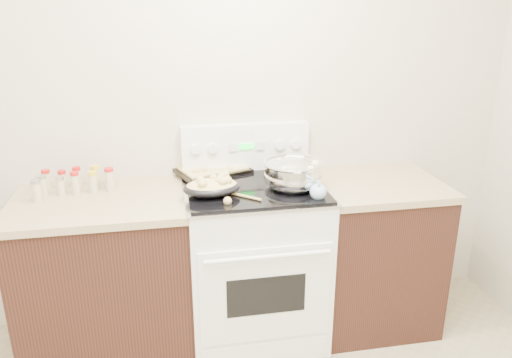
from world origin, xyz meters
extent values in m
cube|color=beige|center=(0.00, 1.77, 1.35)|extent=(4.00, 0.05, 2.70)
cube|color=black|center=(-0.48, 1.43, 0.44)|extent=(0.90, 0.64, 0.88)
cube|color=brown|center=(-0.48, 1.43, 0.90)|extent=(0.93, 0.67, 0.04)
cube|color=black|center=(1.08, 1.43, 0.44)|extent=(0.70, 0.64, 0.88)
cube|color=brown|center=(1.08, 1.43, 0.90)|extent=(0.73, 0.67, 0.04)
cube|color=white|center=(0.35, 1.42, 0.46)|extent=(0.76, 0.66, 0.92)
cube|color=white|center=(0.35, 1.08, 0.45)|extent=(0.70, 0.01, 0.55)
cube|color=black|center=(0.35, 1.08, 0.46)|extent=(0.42, 0.01, 0.22)
cylinder|color=white|center=(0.35, 1.04, 0.70)|extent=(0.65, 0.02, 0.02)
cube|color=white|center=(0.35, 1.09, 0.08)|extent=(0.70, 0.01, 0.14)
cube|color=silver|center=(0.35, 1.42, 0.93)|extent=(0.78, 0.68, 0.01)
cube|color=black|center=(0.35, 1.42, 0.94)|extent=(0.74, 0.64, 0.01)
cube|color=white|center=(0.35, 1.72, 1.08)|extent=(0.76, 0.07, 0.28)
cylinder|color=white|center=(0.05, 1.67, 1.10)|extent=(0.06, 0.02, 0.06)
cylinder|color=white|center=(0.15, 1.67, 1.10)|extent=(0.06, 0.02, 0.06)
cylinder|color=white|center=(0.55, 1.67, 1.10)|extent=(0.06, 0.02, 0.06)
cylinder|color=white|center=(0.65, 1.67, 1.10)|extent=(0.06, 0.02, 0.06)
cube|color=#19E533|center=(0.35, 1.67, 1.10)|extent=(0.09, 0.00, 0.04)
cube|color=silver|center=(0.27, 1.67, 1.10)|extent=(0.05, 0.00, 0.05)
cube|color=silver|center=(0.43, 1.67, 1.10)|extent=(0.05, 0.00, 0.05)
ellipsoid|color=silver|center=(0.55, 1.35, 1.01)|extent=(0.37, 0.37, 0.19)
cylinder|color=silver|center=(0.55, 1.35, 0.95)|extent=(0.18, 0.18, 0.01)
torus|color=silver|center=(0.55, 1.35, 1.08)|extent=(0.33, 0.33, 0.02)
cylinder|color=silver|center=(0.55, 1.35, 1.03)|extent=(0.31, 0.31, 0.11)
cylinder|color=olive|center=(0.55, 1.35, 1.07)|extent=(0.29, 0.29, 0.00)
cube|color=#F3E9B4|center=(0.62, 1.25, 1.08)|extent=(0.03, 0.03, 0.03)
cube|color=#F3E9B4|center=(0.57, 1.35, 1.08)|extent=(0.03, 0.03, 0.02)
cube|color=#F3E9B4|center=(0.50, 1.33, 1.08)|extent=(0.03, 0.03, 0.02)
cube|color=#F3E9B4|center=(0.49, 1.43, 1.08)|extent=(0.03, 0.03, 0.02)
cube|color=#F3E9B4|center=(0.60, 1.43, 1.08)|extent=(0.03, 0.03, 0.02)
cube|color=#F3E9B4|center=(0.55, 1.41, 1.08)|extent=(0.03, 0.03, 0.02)
cube|color=#F3E9B4|center=(0.50, 1.31, 1.08)|extent=(0.03, 0.03, 0.02)
cube|color=#F3E9B4|center=(0.48, 1.28, 1.08)|extent=(0.03, 0.03, 0.02)
cube|color=#F3E9B4|center=(0.47, 1.35, 1.08)|extent=(0.03, 0.03, 0.02)
cube|color=#F3E9B4|center=(0.53, 1.35, 1.08)|extent=(0.03, 0.03, 0.02)
cube|color=#F3E9B4|center=(0.54, 1.45, 1.08)|extent=(0.03, 0.03, 0.02)
cube|color=#F3E9B4|center=(0.68, 1.34, 1.08)|extent=(0.04, 0.04, 0.02)
cube|color=#F3E9B4|center=(0.56, 1.29, 1.08)|extent=(0.04, 0.04, 0.02)
cube|color=#F3E9B4|center=(0.55, 1.40, 1.08)|extent=(0.03, 0.03, 0.02)
cube|color=#F3E9B4|center=(0.67, 1.35, 1.08)|extent=(0.04, 0.04, 0.02)
cube|color=#F3E9B4|center=(0.48, 1.35, 1.08)|extent=(0.02, 0.02, 0.02)
ellipsoid|color=black|center=(0.10, 1.32, 0.98)|extent=(0.32, 0.24, 0.08)
ellipsoid|color=#D5BF71|center=(0.10, 1.32, 1.00)|extent=(0.29, 0.21, 0.06)
sphere|color=#D5BF71|center=(0.05, 1.27, 1.03)|extent=(0.05, 0.05, 0.05)
sphere|color=#D5BF71|center=(0.12, 1.36, 1.03)|extent=(0.04, 0.04, 0.04)
sphere|color=#D5BF71|center=(0.16, 1.34, 1.03)|extent=(0.04, 0.04, 0.04)
sphere|color=#D5BF71|center=(0.14, 1.31, 1.03)|extent=(0.04, 0.04, 0.04)
sphere|color=#D5BF71|center=(0.18, 1.38, 1.03)|extent=(0.05, 0.05, 0.05)
sphere|color=#D5BF71|center=(0.19, 1.30, 1.03)|extent=(0.05, 0.05, 0.05)
sphere|color=#D5BF71|center=(0.05, 1.32, 1.03)|extent=(0.05, 0.05, 0.05)
sphere|color=#D5BF71|center=(0.16, 1.28, 1.03)|extent=(0.04, 0.04, 0.04)
cube|color=black|center=(0.15, 1.70, 0.95)|extent=(0.48, 0.41, 0.02)
cube|color=#D5BF71|center=(0.15, 1.70, 0.97)|extent=(0.43, 0.36, 0.02)
sphere|color=#D5BF71|center=(0.08, 1.71, 0.98)|extent=(0.04, 0.04, 0.04)
sphere|color=#D5BF71|center=(0.04, 1.75, 0.98)|extent=(0.04, 0.04, 0.04)
sphere|color=#D5BF71|center=(0.10, 1.64, 0.98)|extent=(0.03, 0.03, 0.03)
sphere|color=#D5BF71|center=(0.20, 1.78, 0.98)|extent=(0.04, 0.04, 0.04)
sphere|color=#D5BF71|center=(0.10, 1.65, 0.98)|extent=(0.03, 0.03, 0.03)
sphere|color=#D5BF71|center=(0.25, 1.64, 0.98)|extent=(0.03, 0.03, 0.03)
sphere|color=#D5BF71|center=(0.04, 1.63, 0.98)|extent=(0.04, 0.04, 0.04)
sphere|color=#D5BF71|center=(0.27, 1.78, 0.98)|extent=(0.03, 0.03, 0.03)
sphere|color=#D5BF71|center=(0.10, 1.77, 0.98)|extent=(0.04, 0.04, 0.04)
sphere|color=#D5BF71|center=(0.04, 1.78, 0.98)|extent=(0.04, 0.04, 0.04)
cylinder|color=tan|center=(0.25, 1.26, 0.95)|extent=(0.19, 0.17, 0.01)
sphere|color=tan|center=(0.17, 1.19, 0.96)|extent=(0.04, 0.04, 0.04)
sphere|color=#8FB8D5|center=(0.64, 1.18, 0.98)|extent=(0.09, 0.09, 0.09)
cylinder|color=#8FB8D5|center=(0.66, 1.29, 1.00)|extent=(0.07, 0.28, 0.07)
cylinder|color=#BFB28C|center=(-0.78, 1.64, 0.97)|extent=(0.04, 0.04, 0.09)
cylinder|color=#B21414|center=(-0.78, 1.64, 1.02)|extent=(0.05, 0.05, 0.02)
cylinder|color=#BFB28C|center=(-0.69, 1.63, 0.96)|extent=(0.04, 0.04, 0.09)
cylinder|color=#B21414|center=(-0.69, 1.63, 1.02)|extent=(0.04, 0.04, 0.02)
cylinder|color=#BFB28C|center=(-0.61, 1.64, 0.97)|extent=(0.04, 0.04, 0.10)
cylinder|color=#B21414|center=(-0.61, 1.64, 1.03)|extent=(0.05, 0.05, 0.02)
cylinder|color=#BFB28C|center=(-0.52, 1.64, 0.97)|extent=(0.05, 0.05, 0.10)
cylinder|color=gold|center=(-0.52, 1.64, 1.03)|extent=(0.05, 0.05, 0.02)
cylinder|color=#BFB28C|center=(-0.44, 1.63, 0.96)|extent=(0.05, 0.05, 0.09)
cylinder|color=gold|center=(-0.44, 1.63, 1.02)|extent=(0.05, 0.05, 0.02)
cylinder|color=#BFB28C|center=(-0.78, 1.53, 0.97)|extent=(0.04, 0.04, 0.10)
cylinder|color=#B2B2B7|center=(-0.78, 1.53, 1.03)|extent=(0.05, 0.05, 0.02)
cylinder|color=#BFB28C|center=(-0.69, 1.53, 0.96)|extent=(0.04, 0.04, 0.09)
cylinder|color=#B2B2B7|center=(-0.69, 1.53, 1.02)|extent=(0.04, 0.04, 0.02)
cylinder|color=#BFB28C|center=(-0.61, 1.53, 0.97)|extent=(0.04, 0.04, 0.11)
cylinder|color=#B21414|center=(-0.61, 1.53, 1.04)|extent=(0.04, 0.04, 0.02)
cylinder|color=#BFB28C|center=(-0.52, 1.54, 0.97)|extent=(0.04, 0.04, 0.10)
cylinder|color=gold|center=(-0.52, 1.54, 1.03)|extent=(0.04, 0.04, 0.02)
cylinder|color=#BFB28C|center=(-0.43, 1.55, 0.98)|extent=(0.05, 0.05, 0.11)
cylinder|color=#B21414|center=(-0.43, 1.55, 1.04)|extent=(0.05, 0.05, 0.02)
cylinder|color=#BFB28C|center=(-0.79, 1.45, 0.97)|extent=(0.05, 0.05, 0.10)
cylinder|color=#B2B2B7|center=(-0.79, 1.45, 1.03)|extent=(0.05, 0.05, 0.02)
camera|label=1|loc=(-0.12, -1.12, 1.90)|focal=35.00mm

